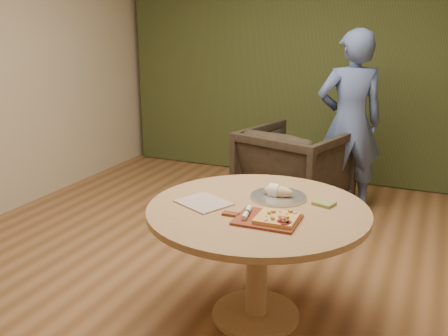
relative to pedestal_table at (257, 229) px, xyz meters
name	(u,v)px	position (x,y,z in m)	size (l,w,h in m)	color
room_shell	(212,91)	(-0.40, 0.22, 0.79)	(5.04, 6.04, 2.84)	#8E5F39
curtain	(319,60)	(-0.40, 3.12, 0.79)	(4.80, 0.14, 2.78)	#2E3719
pedestal_table	(257,229)	(0.00, 0.00, 0.00)	(1.34, 1.34, 0.75)	tan
pizza_paddle	(266,219)	(0.11, -0.18, 0.15)	(0.45, 0.29, 0.01)	maroon
flatbread_pizza	(277,218)	(0.18, -0.18, 0.17)	(0.23, 0.23, 0.04)	#E9B55B
cutlery_roll	(247,213)	(0.00, -0.18, 0.17)	(0.06, 0.20, 0.03)	white
newspaper	(204,203)	(-0.33, -0.08, 0.15)	(0.30, 0.25, 0.01)	silver
serving_tray	(278,197)	(0.06, 0.21, 0.15)	(0.36, 0.36, 0.02)	silver
bread_roll	(277,191)	(0.05, 0.21, 0.18)	(0.19, 0.09, 0.09)	#DFBF88
green_packet	(324,203)	(0.36, 0.20, 0.15)	(0.12, 0.10, 0.02)	#5E6A30
armchair	(295,166)	(-0.30, 1.90, -0.14)	(0.91, 0.85, 0.93)	black
person_standing	(350,123)	(0.15, 2.16, 0.28)	(0.65, 0.42, 1.77)	#4A5F95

